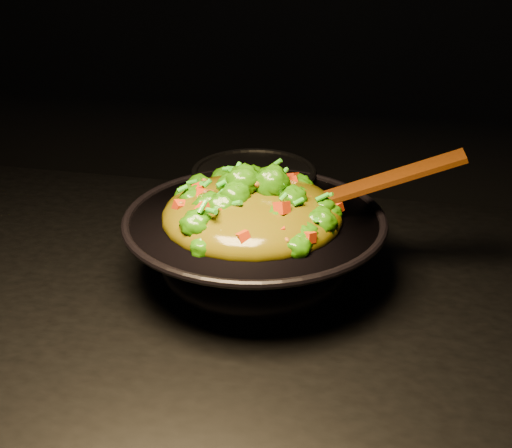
# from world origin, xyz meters

# --- Properties ---
(wok) EXTENTS (0.49, 0.49, 0.11)m
(wok) POSITION_xyz_m (0.11, 0.10, 0.95)
(wok) COLOR black
(wok) RESTS_ON stovetop
(stir_fry) EXTENTS (0.27, 0.27, 0.09)m
(stir_fry) POSITION_xyz_m (0.11, 0.10, 1.05)
(stir_fry) COLOR #296F07
(stir_fry) RESTS_ON wok
(spatula) EXTENTS (0.27, 0.06, 0.11)m
(spatula) POSITION_xyz_m (0.27, 0.14, 1.05)
(spatula) COLOR #361607
(spatula) RESTS_ON wok
(back_pot) EXTENTS (0.23, 0.23, 0.12)m
(back_pot) POSITION_xyz_m (0.07, 0.26, 0.96)
(back_pot) COLOR black
(back_pot) RESTS_ON stovetop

